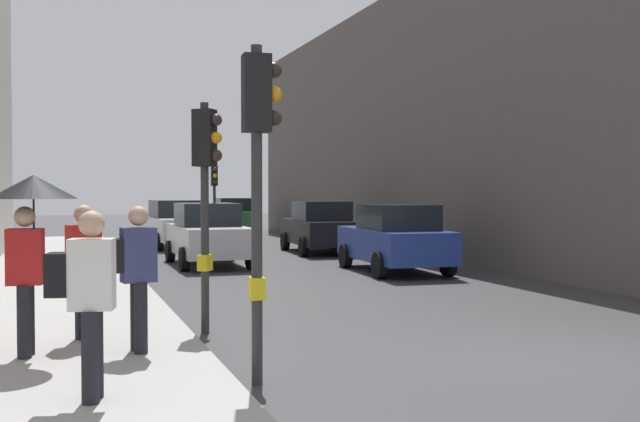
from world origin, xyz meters
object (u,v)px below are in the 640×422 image
car_green_estate (233,216)px  traffic_light_near_right (206,174)px  car_silver_hatchback (208,234)px  pedestrian_in_red_jacket (84,266)px  pedestrian_with_grey_backpack (135,270)px  pedestrian_with_black_backpack (87,293)px  pedestrian_with_umbrella (31,214)px  traffic_light_far_median (214,188)px  traffic_light_near_left (259,151)px  car_white_compact (176,224)px  car_blue_van (395,238)px  car_dark_suv (320,227)px

car_green_estate → traffic_light_near_right: bearing=-103.6°
car_silver_hatchback → pedestrian_in_red_jacket: 11.33m
traffic_light_near_right → pedestrian_with_grey_backpack: 2.40m
car_green_estate → pedestrian_with_black_backpack: 29.77m
pedestrian_with_umbrella → pedestrian_with_grey_backpack: size_ratio=1.21×
traffic_light_far_median → traffic_light_near_right: size_ratio=0.96×
traffic_light_near_left → car_silver_hatchback: traffic_light_near_left is taller
pedestrian_with_black_backpack → traffic_light_far_median: bearing=75.9°
car_white_compact → traffic_light_near_right: bearing=-96.9°
car_silver_hatchback → pedestrian_in_red_jacket: size_ratio=2.38×
car_blue_van → pedestrian_with_black_backpack: bearing=-127.9°
car_dark_suv → pedestrian_in_red_jacket: 15.83m
traffic_light_far_median → traffic_light_near_right: 19.91m
car_green_estate → car_white_compact: (-4.00, -8.10, 0.00)m
traffic_light_near_left → pedestrian_with_black_backpack: bearing=-160.6°
car_blue_van → pedestrian_with_black_backpack: 13.00m
car_silver_hatchback → pedestrian_with_grey_backpack: 12.10m
traffic_light_near_left → pedestrian_in_red_jacket: (-1.76, 2.30, -1.41)m
car_white_compact → pedestrian_with_grey_backpack: size_ratio=2.43×
car_green_estate → pedestrian_with_black_backpack: (-7.84, -28.72, 0.29)m
car_dark_suv → pedestrian_with_umbrella: pedestrian_with_umbrella is taller
traffic_light_near_left → car_silver_hatchback: size_ratio=0.88×
car_white_compact → pedestrian_with_grey_backpack: pedestrian_with_grey_backpack is taller
pedestrian_with_black_backpack → traffic_light_near_right: bearing=63.8°
car_blue_van → car_green_estate: (-0.13, 18.46, 0.00)m
traffic_light_near_right → car_silver_hatchback: traffic_light_near_right is taller
pedestrian_with_grey_backpack → car_green_estate: bearing=74.9°
pedestrian_with_umbrella → car_dark_suv: bearing=58.9°
traffic_light_far_median → car_blue_van: bearing=-80.5°
traffic_light_near_left → car_blue_van: bearing=57.4°
pedestrian_with_black_backpack → pedestrian_with_grey_backpack: same height
traffic_light_near_right → car_white_compact: (2.04, 16.94, -1.48)m
car_white_compact → pedestrian_with_umbrella: 19.01m
pedestrian_with_black_backpack → pedestrian_with_grey_backpack: bearing=72.6°
traffic_light_far_median → car_blue_van: 13.17m
car_silver_hatchback → traffic_light_far_median: bearing=77.7°
pedestrian_with_grey_backpack → pedestrian_with_black_backpack: bearing=-107.4°
car_dark_suv → pedestrian_with_grey_backpack: (-7.51, -14.59, 0.29)m
car_green_estate → pedestrian_in_red_jacket: 26.93m
traffic_light_far_median → pedestrian_with_black_backpack: (-5.82, -23.18, -1.09)m
pedestrian_with_umbrella → traffic_light_near_right: bearing=32.9°
traffic_light_near_right → car_dark_suv: 14.42m
car_green_estate → car_dark_suv: 12.17m
car_blue_van → pedestrian_in_red_jacket: size_ratio=2.43×
traffic_light_near_right → pedestrian_with_umbrella: size_ratio=1.59×
traffic_light_near_right → car_blue_van: 9.14m
traffic_light_far_median → pedestrian_with_grey_backpack: traffic_light_far_median is taller
car_green_estate → pedestrian_with_grey_backpack: 27.71m
pedestrian_with_black_backpack → pedestrian_with_grey_backpack: (0.62, 1.97, 0.00)m
car_dark_suv → car_white_compact: bearing=136.5°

